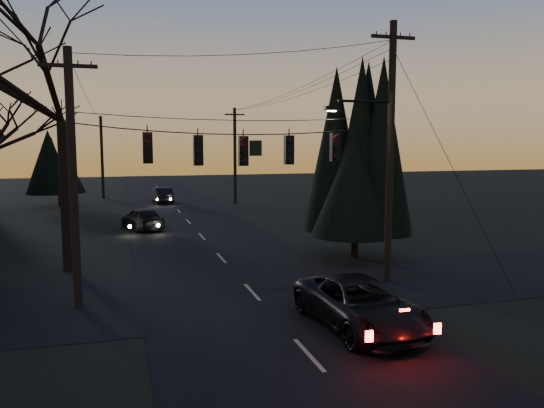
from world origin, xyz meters
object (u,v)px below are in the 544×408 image
object	(u,v)px
sedan_oncoming_b	(162,195)
utility_pole_left	(79,307)
bare_tree_left	(59,59)
evergreen_right	(356,156)
utility_pole_far_r	(235,203)
utility_pole_far_l	(104,198)
sedan_oncoming_a	(142,218)
suv_near	(360,305)
utility_pole_right	(387,282)

from	to	relation	value
sedan_oncoming_b	utility_pole_left	bearing A→B (deg)	75.50
bare_tree_left	evergreen_right	xyz separation A→B (m)	(12.98, -0.92, -4.03)
utility_pole_far_r	utility_pole_far_l	world-z (taller)	utility_pole_far_r
evergreen_right	sedan_oncoming_a	distance (m)	15.04
utility_pole_far_r	sedan_oncoming_b	size ratio (longest dim) A/B	2.02
utility_pole_left	sedan_oncoming_b	world-z (taller)	utility_pole_left
utility_pole_far_l	evergreen_right	distance (m)	34.08
suv_near	sedan_oncoming_b	world-z (taller)	suv_near
sedan_oncoming_a	suv_near	bearing A→B (deg)	88.10
bare_tree_left	sedan_oncoming_b	distance (m)	26.68
utility_pole_far_r	suv_near	size ratio (longest dim) A/B	1.64
utility_pole_right	utility_pole_far_r	bearing A→B (deg)	90.00
utility_pole_right	suv_near	distance (m)	5.68
bare_tree_left	utility_pole_right	bearing A→B (deg)	-24.07
utility_pole_far_r	utility_pole_right	bearing A→B (deg)	-90.00
bare_tree_left	utility_pole_far_l	bearing A→B (deg)	88.58
utility_pole_left	evergreen_right	world-z (taller)	evergreen_right
suv_near	utility_pole_right	bearing A→B (deg)	49.45
utility_pole_left	sedan_oncoming_a	size ratio (longest dim) A/B	2.02
utility_pole_left	utility_pole_far_l	distance (m)	36.00
utility_pole_left	utility_pole_far_r	world-z (taller)	same
evergreen_right	sedan_oncoming_b	bearing A→B (deg)	105.35
utility_pole_far_l	bare_tree_left	world-z (taller)	bare_tree_left
sedan_oncoming_a	sedan_oncoming_b	bearing A→B (deg)	-116.13
sedan_oncoming_a	utility_pole_far_r	bearing A→B (deg)	-141.70
bare_tree_left	suv_near	distance (m)	15.68
utility_pole_right	bare_tree_left	xyz separation A→B (m)	(-12.25, 5.47, 8.88)
utility_pole_left	evergreen_right	xyz separation A→B (m)	(12.23, 4.56, 4.84)
utility_pole_left	suv_near	distance (m)	9.34
bare_tree_left	suv_near	size ratio (longest dim) A/B	2.45
utility_pole_far_l	evergreen_right	world-z (taller)	evergreen_right
utility_pole_right	utility_pole_far_l	world-z (taller)	utility_pole_right
utility_pole_far_r	evergreen_right	world-z (taller)	evergreen_right
utility_pole_right	utility_pole_left	distance (m)	11.50
utility_pole_far_l	sedan_oncoming_a	xyz separation A→B (m)	(2.80, -20.48, 0.72)
bare_tree_left	sedan_oncoming_b	xyz separation A→B (m)	(5.95, 24.69, -8.18)
utility_pole_far_r	utility_pole_far_l	bearing A→B (deg)	145.18
evergreen_right	suv_near	bearing A→B (deg)	-114.21
utility_pole_right	evergreen_right	bearing A→B (deg)	80.95
utility_pole_far_l	suv_near	size ratio (longest dim) A/B	1.55
suv_near	sedan_oncoming_a	world-z (taller)	suv_near
utility_pole_right	utility_pole_far_l	bearing A→B (deg)	107.72
sedan_oncoming_b	bare_tree_left	bearing A→B (deg)	71.72
utility_pole_right	utility_pole_far_l	size ratio (longest dim) A/B	1.25
sedan_oncoming_a	utility_pole_left	bearing A→B (deg)	62.96
utility_pole_far_r	evergreen_right	distance (m)	23.95
utility_pole_right	sedan_oncoming_b	size ratio (longest dim) A/B	2.37
utility_pole_far_l	sedan_oncoming_b	distance (m)	7.85
utility_pole_right	evergreen_right	world-z (taller)	evergreen_right
evergreen_right	utility_pole_far_l	bearing A→B (deg)	111.25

